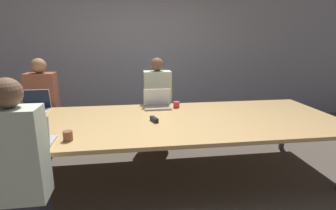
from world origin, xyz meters
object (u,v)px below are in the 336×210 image
Objects in this scene: person_near_left at (19,172)px; person_far_left at (44,108)px; laptop_far_left at (36,105)px; person_far_center at (158,105)px; laptop_far_center at (157,102)px; cup_far_center at (176,105)px; cup_near_left at (68,136)px; laptop_near_left at (33,137)px; stapler at (154,119)px.

person_near_left reaches higher than person_far_left.
laptop_far_left is (-0.39, 1.59, 0.13)m from person_near_left.
person_far_center is 1.67m from laptop_far_left.
laptop_far_center reaches higher than cup_far_center.
person_near_left reaches higher than person_far_center.
cup_near_left is 1.29m from laptop_far_left.
laptop_near_left is at bearing -165.21° from cup_near_left.
laptop_near_left is at bearing -129.40° from person_far_center.
laptop_far_left is 0.25× the size of person_far_left.
cup_near_left is at bearing -165.21° from laptop_near_left.
person_near_left is 1.99m from person_far_left.
laptop_far_left is at bearing 178.27° from laptop_far_center.
person_far_left reaches higher than laptop_near_left.
person_far_left is at bearing 165.97° from laptop_far_center.
laptop_near_left is 0.42m from person_near_left.
stapler is (-0.14, -1.00, 0.09)m from person_far_center.
person_far_center reaches higher than cup_near_left.
person_near_left is at bearing -76.34° from laptop_far_left.
cup_near_left is at bearing -118.40° from person_near_left.
laptop_near_left is 1.24m from stapler.
laptop_near_left is 3.78× the size of cup_far_center.
laptop_far_left is 2.17× the size of stapler.
laptop_far_left is at bearing 177.20° from cup_far_center.
stapler is (1.10, 0.93, 0.07)m from person_near_left.
laptop_far_center reaches higher than stapler.
cup_near_left is at bearing -60.05° from laptop_far_left.
laptop_far_left reaches higher than stapler.
laptop_far_left is (-1.58, 0.05, 0.01)m from laptop_far_center.
laptop_far_center reaches higher than cup_near_left.
laptop_far_center is at bearing -96.37° from person_far_center.
person_far_left reaches higher than stapler.
person_far_left is at bearing 93.36° from laptop_far_left.
cup_near_left reaches higher than cup_far_center.
person_far_center is at bearing 83.63° from laptop_far_center.
person_near_left is at bearing 92.67° from laptop_near_left.
stapler is (1.51, -1.01, 0.08)m from person_far_left.
laptop_far_left is 0.38m from person_far_left.
person_far_center reaches higher than laptop_far_center.
person_far_center is at bearing 11.84° from laptop_far_left.
cup_far_center is 0.25× the size of laptop_far_left.
stapler is (-0.10, -0.61, -0.05)m from laptop_far_center.
cup_far_center is at bearing -134.09° from person_near_left.
laptop_far_center is 4.33× the size of cup_far_center.
stapler is at bearing -154.58° from laptop_near_left.
stapler is at bearing -33.89° from person_far_left.
cup_far_center is at bearing -2.80° from laptop_far_left.
person_far_left is (-0.39, 1.54, -0.13)m from laptop_near_left.
person_near_left is 1.01× the size of person_far_left.
person_near_left is at bearing -118.40° from cup_near_left.
laptop_far_left is at bearing -86.64° from person_far_left.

